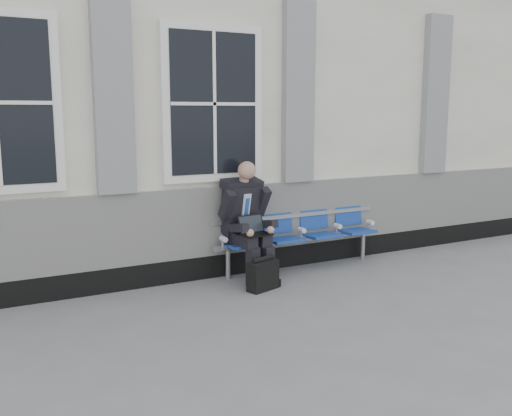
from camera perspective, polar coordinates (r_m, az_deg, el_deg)
ground at (r=6.20m, az=-1.64°, el=-10.73°), size 70.00×70.00×0.00m
station_building at (r=9.06m, az=-11.70°, el=9.86°), size 14.40×4.40×4.49m
bench at (r=7.90m, az=4.34°, el=-2.11°), size 2.60×0.47×0.91m
businessman at (r=7.30m, az=-0.96°, el=-0.94°), size 0.66×0.89×1.54m
briefcase at (r=6.99m, az=0.69°, el=-6.68°), size 0.44×0.29×0.42m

